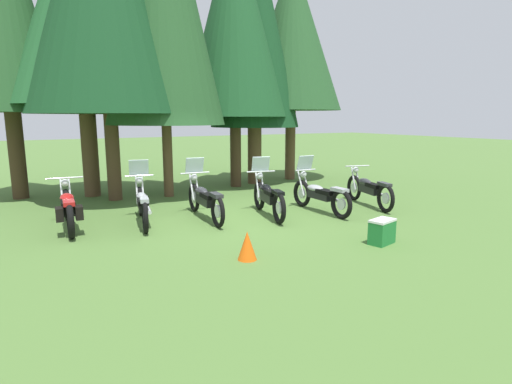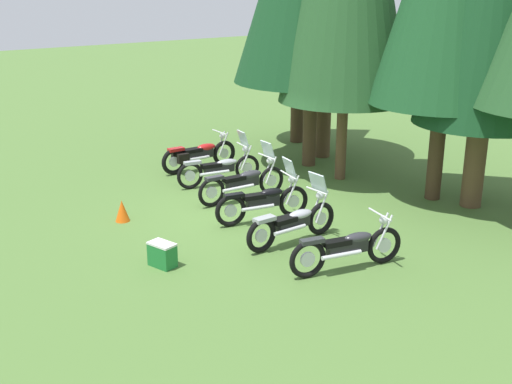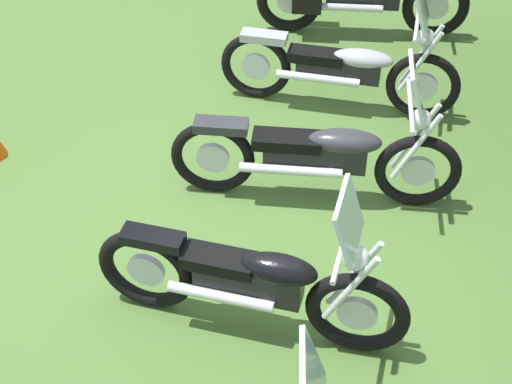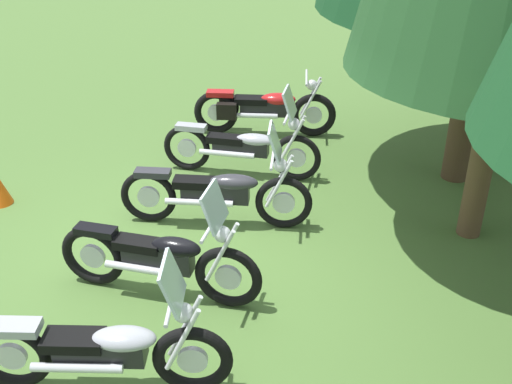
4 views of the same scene
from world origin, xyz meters
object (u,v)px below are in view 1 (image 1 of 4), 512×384
(motorcycle_5, at_px, (369,189))
(pine_tree_6, at_px, (292,35))
(pine_tree_4, at_px, (234,18))
(pine_tree_1, at_px, (80,5))
(picnic_cooler, at_px, (382,232))
(traffic_cone, at_px, (247,246))
(motorcycle_1, at_px, (142,203))
(motorcycle_3, at_px, (268,196))
(motorcycle_0, at_px, (68,208))
(motorcycle_4, at_px, (320,194))
(pine_tree_5, at_px, (255,26))
(motorcycle_2, at_px, (204,198))

(motorcycle_5, relative_size, pine_tree_6, 0.29)
(motorcycle_5, distance_m, pine_tree_4, 6.94)
(pine_tree_1, height_order, picnic_cooler, pine_tree_1)
(pine_tree_1, bearing_deg, traffic_cone, -79.51)
(motorcycle_1, distance_m, pine_tree_6, 9.09)
(motorcycle_3, bearing_deg, pine_tree_6, -25.71)
(motorcycle_1, xyz_separation_m, motorcycle_3, (2.79, -0.75, 0.01))
(motorcycle_0, height_order, motorcycle_4, motorcycle_4)
(pine_tree_6, bearing_deg, pine_tree_5, -171.66)
(pine_tree_4, bearing_deg, motorcycle_1, -139.42)
(traffic_cone, bearing_deg, pine_tree_5, 59.82)
(picnic_cooler, bearing_deg, motorcycle_3, 103.26)
(motorcycle_1, distance_m, pine_tree_5, 7.89)
(motorcycle_0, xyz_separation_m, motorcycle_1, (1.47, -0.26, 0.00))
(motorcycle_2, height_order, traffic_cone, motorcycle_2)
(motorcycle_2, distance_m, motorcycle_3, 1.50)
(motorcycle_2, xyz_separation_m, motorcycle_4, (2.74, -0.78, -0.02))
(motorcycle_2, relative_size, pine_tree_1, 0.30)
(pine_tree_1, height_order, pine_tree_4, pine_tree_4)
(motorcycle_3, height_order, pine_tree_1, pine_tree_1)
(pine_tree_6, height_order, picnic_cooler, pine_tree_6)
(motorcycle_2, relative_size, pine_tree_6, 0.30)
(motorcycle_0, bearing_deg, motorcycle_4, -99.96)
(motorcycle_5, height_order, pine_tree_1, pine_tree_1)
(motorcycle_4, bearing_deg, motorcycle_1, 76.21)
(pine_tree_6, bearing_deg, motorcycle_4, -116.59)
(motorcycle_4, bearing_deg, picnic_cooler, 167.15)
(motorcycle_0, distance_m, picnic_cooler, 6.34)
(motorcycle_0, bearing_deg, motorcycle_1, -96.79)
(motorcycle_5, relative_size, traffic_cone, 4.73)
(pine_tree_1, distance_m, pine_tree_4, 4.55)
(motorcycle_1, relative_size, traffic_cone, 4.78)
(pine_tree_5, xyz_separation_m, traffic_cone, (-4.06, -6.99, -5.09))
(pine_tree_4, bearing_deg, motorcycle_0, -149.79)
(pine_tree_1, relative_size, pine_tree_4, 0.95)
(motorcycle_5, relative_size, pine_tree_5, 0.26)
(motorcycle_1, bearing_deg, pine_tree_6, -48.13)
(motorcycle_0, bearing_deg, picnic_cooler, -125.48)
(pine_tree_1, xyz_separation_m, traffic_cone, (1.34, -7.26, -5.13))
(motorcycle_0, relative_size, pine_tree_1, 0.29)
(motorcycle_0, distance_m, motorcycle_3, 4.38)
(motorcycle_4, height_order, traffic_cone, motorcycle_4)
(motorcycle_1, relative_size, pine_tree_4, 0.27)
(pine_tree_4, height_order, pine_tree_5, pine_tree_5)
(pine_tree_1, distance_m, traffic_cone, 9.00)
(pine_tree_6, bearing_deg, picnic_cooler, -112.24)
(motorcycle_4, relative_size, pine_tree_6, 0.29)
(pine_tree_4, height_order, picnic_cooler, pine_tree_4)
(motorcycle_1, distance_m, pine_tree_1, 6.37)
(pine_tree_1, bearing_deg, pine_tree_5, -2.92)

